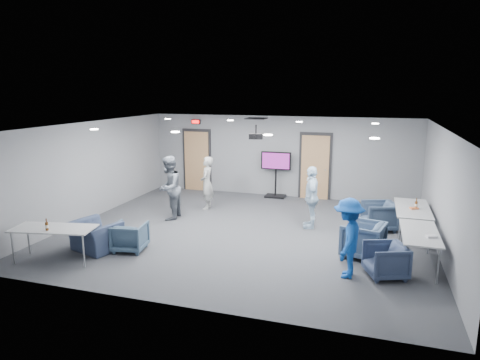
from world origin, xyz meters
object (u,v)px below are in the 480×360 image
(bottle_right, at_px, (416,205))
(projector, at_px, (256,136))
(person_a, at_px, (207,183))
(tv_stand, at_px, (276,172))
(chair_right_a, at_px, (379,216))
(table_right_a, at_px, (413,209))
(person_b, at_px, (169,188))
(table_right_b, at_px, (420,234))
(chair_right_c, at_px, (386,260))
(chair_front_a, at_px, (130,237))
(table_front_left, at_px, (54,230))
(person_d, at_px, (348,238))
(person_c, at_px, (311,197))
(chair_right_b, at_px, (363,240))
(chair_front_b, at_px, (95,236))
(bottle_front, at_px, (47,226))

(bottle_right, xyz_separation_m, projector, (-3.93, -0.37, 1.58))
(person_a, height_order, tv_stand, person_a)
(chair_right_a, relative_size, tv_stand, 0.52)
(chair_right_a, height_order, table_right_a, same)
(person_b, height_order, table_right_b, person_b)
(chair_right_a, height_order, chair_right_c, chair_right_a)
(chair_front_a, bearing_deg, table_front_left, 30.70)
(person_d, relative_size, chair_right_c, 2.14)
(chair_right_a, height_order, chair_front_a, chair_right_a)
(chair_front_a, bearing_deg, chair_right_a, -158.33)
(person_c, bearing_deg, chair_right_b, 28.39)
(chair_right_b, xyz_separation_m, bottle_right, (1.16, 1.65, 0.44))
(person_a, height_order, chair_front_b, person_a)
(chair_right_c, bearing_deg, table_front_left, -100.30)
(table_front_left, bearing_deg, tv_stand, 53.48)
(person_a, relative_size, chair_right_b, 1.87)
(chair_front_a, bearing_deg, bottle_right, -164.77)
(chair_front_b, xyz_separation_m, table_right_b, (6.86, 1.24, 0.35))
(tv_stand, bearing_deg, person_c, -60.93)
(table_right_b, bearing_deg, chair_right_a, 18.96)
(person_d, distance_m, tv_stand, 6.30)
(table_front_left, bearing_deg, person_b, 63.64)
(person_a, relative_size, bottle_right, 6.08)
(person_c, xyz_separation_m, bottle_right, (2.53, -0.04, 0.01))
(table_front_left, bearing_deg, projector, 34.37)
(chair_front_a, distance_m, bottle_front, 1.75)
(person_b, distance_m, chair_front_a, 2.52)
(chair_right_a, distance_m, bottle_front, 7.89)
(table_right_a, xyz_separation_m, table_front_left, (-7.29, -3.90, -0.01))
(person_d, xyz_separation_m, bottle_front, (-5.92, -1.24, 0.04))
(person_d, height_order, projector, projector)
(person_b, xyz_separation_m, table_front_left, (-0.95, -3.44, -0.21))
(person_c, distance_m, chair_front_a, 4.66)
(chair_right_c, xyz_separation_m, chair_front_b, (-6.21, -0.49, 0.00))
(person_b, height_order, bottle_front, person_b)
(person_d, height_order, table_right_a, person_d)
(person_c, xyz_separation_m, person_d, (1.11, -2.82, -0.04))
(person_a, bearing_deg, person_d, 40.12)
(tv_stand, bearing_deg, chair_right_a, -37.36)
(chair_front_b, bearing_deg, person_c, -126.76)
(person_a, bearing_deg, table_front_left, -28.09)
(person_c, bearing_deg, person_a, -115.28)
(chair_front_b, bearing_deg, chair_right_c, -157.51)
(person_c, distance_m, bottle_right, 2.53)
(chair_right_b, bearing_deg, chair_front_a, -63.39)
(chair_right_a, distance_m, table_right_a, 0.89)
(person_c, relative_size, table_front_left, 0.91)
(chair_front_a, bearing_deg, person_b, -93.86)
(person_b, relative_size, chair_right_c, 2.45)
(chair_front_b, bearing_deg, person_a, -87.95)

